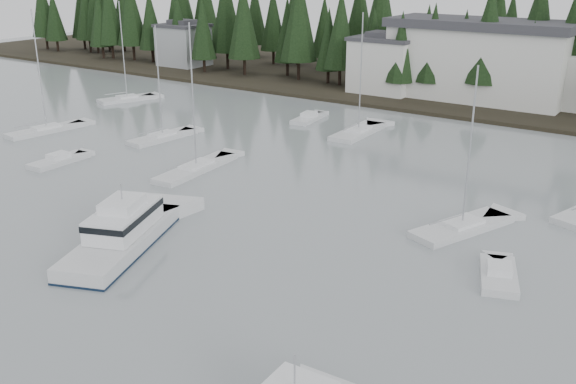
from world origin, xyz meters
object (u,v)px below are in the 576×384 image
at_px(sailboat_1, 358,133).
at_px(runabout_1, 498,277).
at_px(cabin_cruiser_center, 123,236).
at_px(house_far_west, 184,44).
at_px(sailboat_5, 127,100).
at_px(sailboat_7, 47,131).
at_px(sailboat_8, 197,170).
at_px(sailboat_6, 462,229).
at_px(sailboat_9, 163,138).
at_px(house_west, 384,64).
at_px(harbor_inn, 494,62).
at_px(runabout_0, 59,162).
at_px(runabout_3, 309,119).

relative_size(sailboat_1, runabout_1, 2.53).
bearing_deg(cabin_cruiser_center, house_far_west, 18.56).
bearing_deg(sailboat_1, sailboat_5, 92.07).
bearing_deg(sailboat_7, sailboat_8, -86.06).
bearing_deg(sailboat_6, sailboat_9, 102.32).
bearing_deg(house_far_west, sailboat_7, -66.34).
relative_size(sailboat_5, sailboat_8, 1.00).
height_order(house_far_west, sailboat_9, sailboat_9).
relative_size(house_west, house_far_west, 1.13).
height_order(harbor_inn, runabout_0, harbor_inn).
relative_size(house_far_west, sailboat_5, 0.59).
bearing_deg(house_west, sailboat_7, -118.38).
xyz_separation_m(house_west, runabout_1, (32.53, -48.81, -4.52)).
bearing_deg(harbor_inn, house_west, -167.48).
relative_size(sailboat_5, sailboat_9, 1.10).
relative_size(sailboat_5, runabout_3, 2.18).
bearing_deg(harbor_inn, sailboat_5, -147.40).
distance_m(cabin_cruiser_center, sailboat_1, 36.92).
bearing_deg(sailboat_1, runabout_3, 72.58).
bearing_deg(runabout_3, sailboat_8, 178.62).
relative_size(sailboat_7, sailboat_8, 1.01).
relative_size(sailboat_6, sailboat_9, 0.98).
distance_m(sailboat_1, sailboat_6, 28.57).
bearing_deg(cabin_cruiser_center, runabout_3, -7.62).
bearing_deg(runabout_1, cabin_cruiser_center, 93.59).
bearing_deg(sailboat_9, runabout_3, -22.09).
bearing_deg(house_far_west, sailboat_6, -32.51).
height_order(sailboat_1, sailboat_5, sailboat_5).
xyz_separation_m(sailboat_5, sailboat_8, (30.14, -18.59, -0.01)).
xyz_separation_m(house_far_west, sailboat_8, (43.72, -45.05, -4.32)).
height_order(sailboat_7, sailboat_9, sailboat_7).
xyz_separation_m(sailboat_5, sailboat_6, (56.24, -18.04, -0.02)).
height_order(sailboat_1, sailboat_9, sailboat_1).
height_order(harbor_inn, sailboat_5, sailboat_5).
relative_size(harbor_inn, sailboat_5, 2.06).
xyz_separation_m(cabin_cruiser_center, sailboat_9, (-18.35, 22.25, -0.71)).
xyz_separation_m(sailboat_9, runabout_3, (8.67, 16.99, 0.05)).
relative_size(sailboat_5, runabout_1, 2.55).
height_order(sailboat_6, sailboat_8, sailboat_8).
height_order(house_west, runabout_3, house_west).
distance_m(sailboat_6, sailboat_9, 37.43).
bearing_deg(cabin_cruiser_center, house_west, -12.61).
bearing_deg(runabout_1, runabout_3, 28.76).
bearing_deg(runabout_1, sailboat_1, 22.81).
distance_m(sailboat_6, sailboat_8, 26.10).
bearing_deg(sailboat_5, runabout_1, -92.42).
bearing_deg(sailboat_5, harbor_inn, -38.04).
xyz_separation_m(sailboat_1, sailboat_9, (-17.03, -14.64, 0.01)).
height_order(cabin_cruiser_center, sailboat_9, sailboat_9).
bearing_deg(sailboat_5, runabout_0, -125.55).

